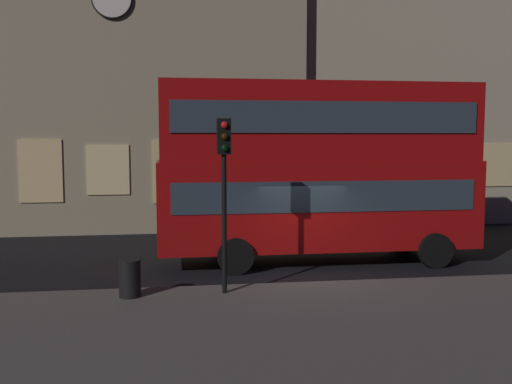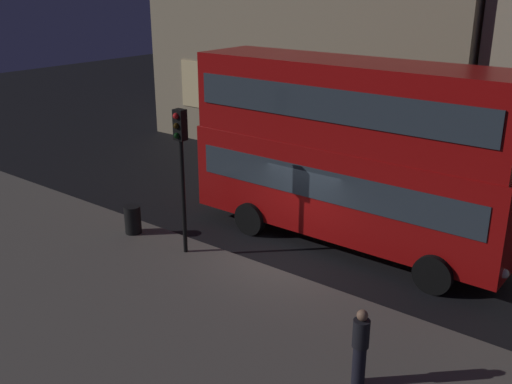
% 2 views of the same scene
% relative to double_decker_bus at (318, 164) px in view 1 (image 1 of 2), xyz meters
% --- Properties ---
extents(ground_plane, '(80.00, 80.00, 0.00)m').
position_rel_double_decker_bus_xyz_m(ground_plane, '(-0.76, -2.11, -3.06)').
color(ground_plane, black).
extents(sidewalk_slab, '(44.00, 7.91, 0.12)m').
position_rel_double_decker_bus_xyz_m(sidewalk_slab, '(-0.76, -6.77, -3.00)').
color(sidewalk_slab, '#5B564F').
rests_on(sidewalk_slab, ground).
extents(building_with_clock, '(15.99, 8.79, 14.33)m').
position_rel_double_decker_bus_xyz_m(building_with_clock, '(-6.92, 10.47, 4.11)').
color(building_with_clock, tan).
rests_on(building_with_clock, ground).
extents(building_plain_facade, '(16.89, 9.37, 15.88)m').
position_rel_double_decker_bus_xyz_m(building_plain_facade, '(9.67, 11.29, 4.89)').
color(building_plain_facade, tan).
rests_on(building_plain_facade, ground).
extents(double_decker_bus, '(9.89, 2.79, 5.51)m').
position_rel_double_decker_bus_xyz_m(double_decker_bus, '(0.00, 0.00, 0.00)').
color(double_decker_bus, '#9E0C0C').
rests_on(double_decker_bus, ground).
extents(traffic_light_near_kerb, '(0.33, 0.37, 4.21)m').
position_rel_double_decker_bus_xyz_m(traffic_light_near_kerb, '(-3.21, -3.60, 0.08)').
color(traffic_light_near_kerb, black).
rests_on(traffic_light_near_kerb, sidewalk_slab).
extents(litter_bin, '(0.51, 0.51, 0.89)m').
position_rel_double_decker_bus_xyz_m(litter_bin, '(-5.47, -3.61, -2.49)').
color(litter_bin, black).
rests_on(litter_bin, sidewalk_slab).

